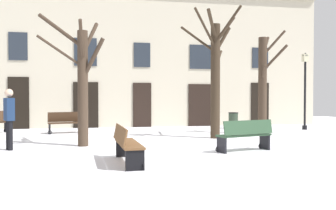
{
  "coord_description": "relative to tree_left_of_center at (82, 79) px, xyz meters",
  "views": [
    {
      "loc": [
        -2.17,
        -9.83,
        1.57
      ],
      "look_at": [
        0.0,
        1.66,
        1.28
      ],
      "focal_mm": 38.07,
      "sensor_mm": 36.0,
      "label": 1
    }
  ],
  "objects": [
    {
      "name": "bench_near_center_tree",
      "position": [
        4.62,
        -1.99,
        -1.66
      ],
      "size": [
        1.73,
        0.9,
        0.9
      ],
      "rotation": [
        0.0,
        0.0,
        3.41
      ],
      "color": "#2D4C33",
      "rests_on": "ground"
    },
    {
      "name": "person_crossing_plaza",
      "position": [
        -2.04,
        -0.47,
        -1.12
      ],
      "size": [
        0.37,
        0.44,
        1.79
      ],
      "rotation": [
        0.0,
        0.0,
        5.21
      ],
      "color": "black",
      "rests_on": "ground"
    },
    {
      "name": "streetlamp",
      "position": [
        10.02,
        3.74,
        0.1
      ],
      "size": [
        0.3,
        0.3,
        3.62
      ],
      "color": "black",
      "rests_on": "ground"
    },
    {
      "name": "tree_left_of_center",
      "position": [
        0.0,
        0.0,
        0.0
      ],
      "size": [
        2.13,
        2.39,
        4.22
      ],
      "color": "#423326",
      "rests_on": "ground"
    },
    {
      "name": "ground_plane",
      "position": [
        2.76,
        -1.67,
        -2.12
      ],
      "size": [
        30.56,
        30.56,
        0.0
      ],
      "primitive_type": "plane",
      "color": "white"
    },
    {
      "name": "tree_center",
      "position": [
        7.16,
        2.18,
        0.0
      ],
      "size": [
        1.29,
        1.6,
        4.28
      ],
      "color": "#423326",
      "rests_on": "ground"
    },
    {
      "name": "bench_near_lamp",
      "position": [
        -0.82,
        4.13,
        -1.66
      ],
      "size": [
        1.65,
        0.76,
        0.9
      ],
      "rotation": [
        0.0,
        0.0,
        0.21
      ],
      "color": "#3D2819",
      "rests_on": "ground"
    },
    {
      "name": "tree_right_of_center",
      "position": [
        4.79,
        1.23,
        0.3
      ],
      "size": [
        1.99,
        2.69,
        4.75
      ],
      "color": "#382B1E",
      "rests_on": "ground"
    },
    {
      "name": "bench_back_to_back_left",
      "position": [
        1.17,
        -3.17,
        -1.66
      ],
      "size": [
        0.61,
        1.94,
        0.88
      ],
      "rotation": [
        0.0,
        0.0,
        1.64
      ],
      "color": "brown",
      "rests_on": "ground"
    },
    {
      "name": "building_facade",
      "position": [
        2.76,
        6.8,
        1.55
      ],
      "size": [
        19.1,
        0.6,
        7.26
      ],
      "color": "beige",
      "rests_on": "ground"
    },
    {
      "name": "litter_bin",
      "position": [
        6.91,
        4.87,
        -1.73
      ],
      "size": [
        0.48,
        0.48,
        0.79
      ],
      "color": "#2D3D2D",
      "rests_on": "ground"
    }
  ]
}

